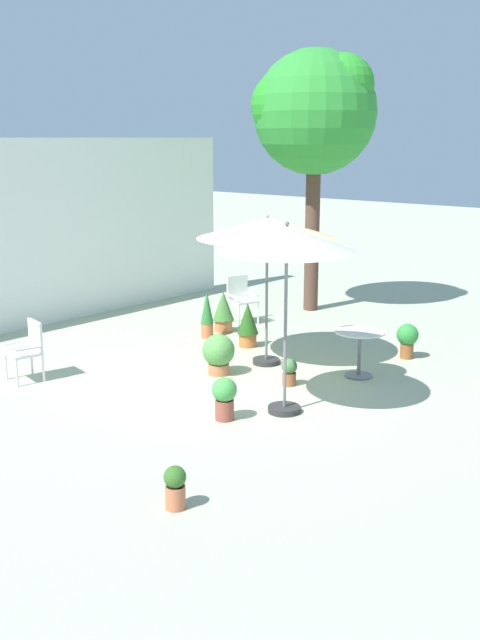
{
  "coord_description": "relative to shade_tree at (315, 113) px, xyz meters",
  "views": [
    {
      "loc": [
        -8.05,
        -7.26,
        3.58
      ],
      "look_at": [
        0.0,
        -0.24,
        0.99
      ],
      "focal_mm": 42.27,
      "sensor_mm": 36.0,
      "label": 1
    }
  ],
  "objects": [
    {
      "name": "potted_plant_8",
      "position": [
        -4.66,
        -1.62,
        -3.72
      ],
      "size": [
        0.5,
        0.5,
        0.64
      ],
      "color": "#BD6F44",
      "rests_on": "ground"
    },
    {
      "name": "potted_plant_6",
      "position": [
        -4.37,
        -2.77,
        -3.84
      ],
      "size": [
        0.23,
        0.23,
        0.41
      ],
      "color": "#98542E",
      "rests_on": "ground"
    },
    {
      "name": "patio_chair_1",
      "position": [
        -1.9,
        0.34,
        -3.53
      ],
      "size": [
        0.6,
        0.57,
        0.93
      ],
      "color": "white",
      "rests_on": "ground"
    },
    {
      "name": "patio_umbrella_0",
      "position": [
        -5.31,
        -3.41,
        -1.77
      ],
      "size": [
        1.81,
        1.81,
        2.55
      ],
      "color": "#2D2D2D",
      "rests_on": "ground"
    },
    {
      "name": "patio_umbrella_1",
      "position": [
        -3.74,
        -1.82,
        -1.88
      ],
      "size": [
        2.22,
        2.22,
        2.43
      ],
      "color": "#2D2D2D",
      "rests_on": "ground"
    },
    {
      "name": "potted_plant_2",
      "position": [
        -8.15,
        -4.25,
        -3.83
      ],
      "size": [
        0.23,
        0.23,
        0.45
      ],
      "color": "#C26945",
      "rests_on": "ground"
    },
    {
      "name": "ground_plane",
      "position": [
        -4.82,
        -1.95,
        -4.06
      ],
      "size": [
        60.0,
        60.0,
        0.0
      ],
      "primitive_type": "plane",
      "color": "#AEB699"
    },
    {
      "name": "patio_chair_0",
      "position": [
        -6.73,
        0.36,
        -3.55
      ],
      "size": [
        0.53,
        0.56,
        0.91
      ],
      "color": "silver",
      "rests_on": "ground"
    },
    {
      "name": "cafe_table_0",
      "position": [
        -3.34,
        -3.32,
        -3.56
      ],
      "size": [
        0.77,
        0.77,
        0.72
      ],
      "color": "silver",
      "rests_on": "ground"
    },
    {
      "name": "potted_plant_0",
      "position": [
        -2.64,
        0.12,
        -3.65
      ],
      "size": [
        0.4,
        0.4,
        0.77
      ],
      "color": "#C67442",
      "rests_on": "ground"
    },
    {
      "name": "potted_plant_7",
      "position": [
        -3.19,
        0.03,
        -3.62
      ],
      "size": [
        0.24,
        0.24,
        0.88
      ],
      "color": "#C5683E",
      "rests_on": "ground"
    },
    {
      "name": "potted_plant_3",
      "position": [
        -6.04,
        -2.99,
        -3.74
      ],
      "size": [
        0.33,
        0.33,
        0.57
      ],
      "color": "#96493A",
      "rests_on": "ground"
    },
    {
      "name": "potted_plant_1",
      "position": [
        -3.15,
        -0.92,
        -3.65
      ],
      "size": [
        0.38,
        0.38,
        0.78
      ],
      "color": "#B86531",
      "rests_on": "ground"
    },
    {
      "name": "potted_plant_5",
      "position": [
        -1.96,
        -3.39,
        -3.72
      ],
      "size": [
        0.36,
        0.36,
        0.59
      ],
      "color": "#95532A",
      "rests_on": "ground"
    },
    {
      "name": "shade_tree",
      "position": [
        0.0,
        0.0,
        0.0
      ],
      "size": [
        2.62,
        2.5,
        5.32
      ],
      "color": "brown",
      "rests_on": "ground"
    },
    {
      "name": "villa_facade",
      "position": [
        -4.82,
        3.25,
        -2.28
      ],
      "size": [
        10.21,
        0.3,
        3.58
      ],
      "primitive_type": "cube",
      "color": "white",
      "rests_on": "ground"
    }
  ]
}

